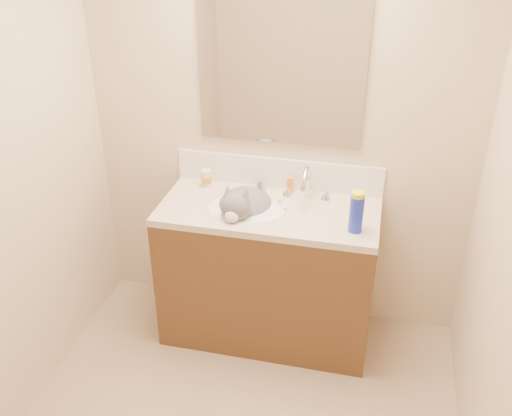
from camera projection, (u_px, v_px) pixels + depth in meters
The scene contains 16 objects.
room_shell at pixel (212, 183), 1.97m from camera, with size 2.24×2.54×2.52m.
vanity_cabinet at pixel (268, 275), 3.32m from camera, with size 1.20×0.55×0.82m, color #4E321B.
counter_slab at pixel (269, 211), 3.12m from camera, with size 1.20×0.55×0.04m, color beige.
basin at pixel (246, 219), 3.14m from camera, with size 0.45×0.36×0.14m, color white.
faucet at pixel (306, 186), 3.15m from camera, with size 0.28×0.20×0.21m.
cat at pixel (244, 209), 3.14m from camera, with size 0.36×0.45×0.34m.
backsplash at pixel (278, 173), 3.29m from camera, with size 1.20×0.02×0.18m, color white.
mirror at pixel (281, 72), 3.00m from camera, with size 0.90×0.02×0.80m, color white.
pill_bottle at pixel (206, 178), 3.31m from camera, with size 0.06×0.06×0.10m, color silver.
pill_label at pixel (206, 179), 3.31m from camera, with size 0.06×0.06×0.04m, color orange.
silver_jar at pixel (261, 185), 3.28m from camera, with size 0.05×0.05×0.06m, color #B7B7BC.
amber_bottle at pixel (290, 185), 3.25m from camera, with size 0.04×0.04×0.09m, color orange.
toothbrush at pixel (280, 203), 3.15m from camera, with size 0.02×0.14×0.01m, color silver.
toothbrush_head at pixel (280, 202), 3.15m from camera, with size 0.01×0.03×0.01m, color #6882DE.
spray_can at pixel (356, 214), 2.85m from camera, with size 0.07×0.07×0.19m, color #1B2BBE.
spray_cap at pixel (358, 196), 2.80m from camera, with size 0.06×0.06×0.04m, color yellow.
Camera 1 is at (0.55, -1.68, 2.37)m, focal length 40.00 mm.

